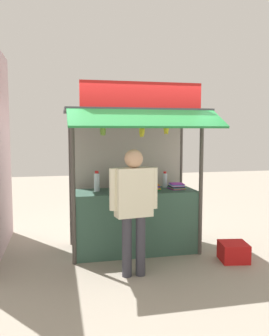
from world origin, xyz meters
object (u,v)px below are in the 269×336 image
magazine_stack_front_right (176,186)px  banana_bunch_rightmost (103,131)px  water_bottle_far_left (97,182)px  banana_bunch_inner_right (142,132)px  vendor_person (134,201)px  banana_bunch_leftmost (166,129)px  water_bottle_rear_center (125,181)px  magazine_stack_front_left (153,187)px  water_bottle_back_left (165,180)px  water_bottle_left (135,181)px  magazine_stack_right (129,189)px  plastic_crate (233,252)px

magazine_stack_front_right → banana_bunch_rightmost: 1.57m
water_bottle_far_left → banana_bunch_inner_right: 1.08m
banana_bunch_inner_right → vendor_person: 1.02m
banana_bunch_leftmost → water_bottle_rear_center: bearing=126.7°
banana_bunch_rightmost → vendor_person: banana_bunch_rightmost is taller
water_bottle_rear_center → magazine_stack_front_left: 0.46m
water_bottle_back_left → vendor_person: vendor_person is taller
water_bottle_rear_center → banana_bunch_inner_right: size_ratio=1.04×
water_bottle_back_left → banana_bunch_rightmost: (-1.09, -0.64, 0.79)m
banana_bunch_rightmost → banana_bunch_leftmost: bearing=0.1°
water_bottle_left → water_bottle_rear_center: bearing=163.3°
magazine_stack_right → magazine_stack_front_left: magazine_stack_front_left is taller
water_bottle_far_left → magazine_stack_right: 0.51m
vendor_person → magazine_stack_front_right: bearing=37.2°
magazine_stack_right → plastic_crate: (1.39, -0.69, -0.86)m
banana_bunch_inner_right → vendor_person: size_ratio=0.17×
water_bottle_far_left → magazine_stack_right: size_ratio=1.03×
water_bottle_back_left → magazine_stack_front_right: size_ratio=0.98×
banana_bunch_leftmost → banana_bunch_rightmost: size_ratio=0.93×
water_bottle_far_left → banana_bunch_inner_right: bearing=-41.5°
banana_bunch_inner_right → banana_bunch_rightmost: (-0.54, -0.00, 0.02)m
water_bottle_left → magazine_stack_front_left: size_ratio=1.05×
banana_bunch_rightmost → banana_bunch_inner_right: bearing=0.0°
magazine_stack_front_left → banana_bunch_leftmost: size_ratio=1.17×
banana_bunch_inner_right → plastic_crate: bearing=-11.8°
plastic_crate → water_bottle_left: bearing=145.5°
magazine_stack_right → banana_bunch_leftmost: size_ratio=1.29×
water_bottle_far_left → banana_bunch_rightmost: size_ratio=1.24×
magazine_stack_right → banana_bunch_inner_right: 0.97m
banana_bunch_rightmost → magazine_stack_front_right: bearing=20.5°
water_bottle_far_left → banana_bunch_rightmost: (0.04, -0.51, 0.77)m
magazine_stack_front_right → banana_bunch_leftmost: (-0.32, -0.45, 0.90)m
magazine_stack_front_right → banana_bunch_inner_right: 1.18m
plastic_crate → banana_bunch_leftmost: bearing=163.8°
water_bottle_far_left → banana_bunch_leftmost: banana_bunch_leftmost is taller
water_bottle_rear_center → plastic_crate: water_bottle_rear_center is taller
magazine_stack_front_right → plastic_crate: bearing=-49.3°
water_bottle_left → magazine_stack_front_right: size_ratio=1.07×
water_bottle_back_left → magazine_stack_right: (-0.63, -0.22, -0.09)m
magazine_stack_front_left → banana_bunch_leftmost: bearing=-82.3°
water_bottle_left → magazine_stack_right: 0.24m
water_bottle_far_left → vendor_person: size_ratio=0.19×
banana_bunch_leftmost → vendor_person: 1.18m
magazine_stack_right → vendor_person: vendor_person is taller
banana_bunch_leftmost → plastic_crate: size_ratio=0.61×
magazine_stack_front_left → banana_bunch_inner_right: 1.02m
banana_bunch_rightmost → plastic_crate: bearing=-8.4°
water_bottle_rear_center → banana_bunch_inner_right: (0.12, -0.64, 0.77)m
magazine_stack_right → water_bottle_far_left: bearing=169.3°
vendor_person → water_bottle_rear_center: bearing=75.9°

